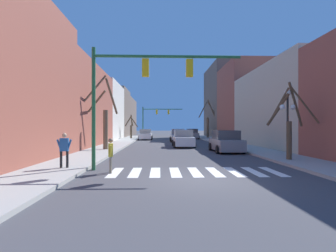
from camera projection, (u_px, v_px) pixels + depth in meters
ground_plane at (201, 180)px, 10.19m from camera, size 240.00×240.00×0.00m
sidewalk_left at (33, 179)px, 9.98m from camera, size 2.88×90.00×0.15m
building_row_left at (94, 110)px, 36.82m from camera, size 6.00×66.50×9.37m
building_row_right at (256, 102)px, 33.90m from camera, size 6.00×51.69×13.40m
crosswalk_stripes at (195, 172)px, 11.89m from camera, size 7.65×2.60×0.01m
traffic_signal_near at (138, 81)px, 12.47m from camera, size 7.11×0.28×5.82m
traffic_signal_far at (155, 115)px, 48.91m from camera, size 7.45×0.28×5.71m
street_lamp_right_corner at (288, 110)px, 15.49m from camera, size 0.95×0.36×4.10m
car_parked_right_far at (146, 135)px, 40.93m from camera, size 2.11×4.69×1.66m
car_at_intersection at (178, 136)px, 35.25m from camera, size 2.03×4.68×1.74m
car_parked_left_mid at (226, 142)px, 21.25m from camera, size 2.19×4.54×1.76m
car_parked_left_near at (183, 139)px, 26.69m from camera, size 2.14×4.88×1.73m
car_parked_right_near at (192, 134)px, 43.95m from camera, size 2.05×4.48×1.68m
pedestrian_crossing_street at (64, 147)px, 12.19m from camera, size 0.70×0.25×1.62m
pedestrian_on_left_sidewalk at (111, 152)px, 11.64m from camera, size 0.27×0.67×1.55m
street_tree_right_mid at (208, 121)px, 45.38m from camera, size 3.79×2.20×6.62m
street_tree_left_far at (131, 126)px, 42.59m from camera, size 2.03×2.12×3.86m
street_tree_right_far at (289, 124)px, 15.46m from camera, size 2.72×1.21×4.56m
street_tree_right_near at (104, 117)px, 22.32m from camera, size 3.16×2.50×6.29m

